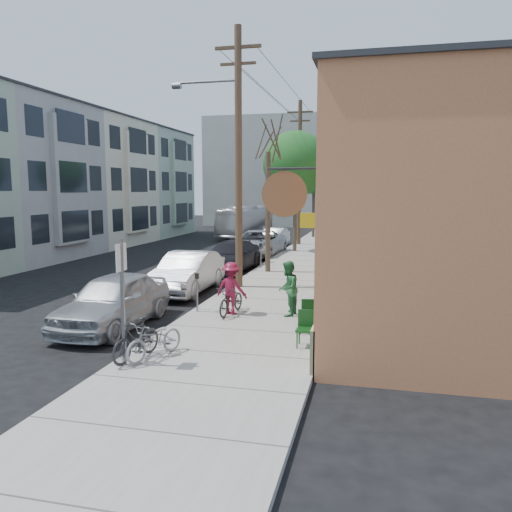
% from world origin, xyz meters
% --- Properties ---
extents(ground, '(120.00, 120.00, 0.00)m').
position_xyz_m(ground, '(0.00, 0.00, 0.00)').
color(ground, black).
extents(sidewalk, '(4.50, 58.00, 0.15)m').
position_xyz_m(sidewalk, '(4.25, 11.00, 0.07)').
color(sidewalk, '#9E9A92').
rests_on(sidewalk, ground).
extents(cafe_building, '(6.60, 20.20, 6.61)m').
position_xyz_m(cafe_building, '(8.99, 4.99, 3.30)').
color(cafe_building, '#B76C43').
rests_on(cafe_building, ground).
extents(apartment_row, '(6.30, 32.00, 9.00)m').
position_xyz_m(apartment_row, '(-11.85, 14.00, 4.50)').
color(apartment_row, '#9AB195').
rests_on(apartment_row, ground).
extents(end_cap_building, '(18.00, 8.00, 12.00)m').
position_xyz_m(end_cap_building, '(-2.00, 42.00, 6.00)').
color(end_cap_building, '#9B9C97').
rests_on(end_cap_building, ground).
extents(sign_post, '(0.07, 0.45, 2.80)m').
position_xyz_m(sign_post, '(2.35, -5.28, 1.83)').
color(sign_post, slate).
rests_on(sign_post, sidewalk).
extents(parking_meter_near, '(0.14, 0.14, 1.24)m').
position_xyz_m(parking_meter_near, '(2.25, -0.31, 0.98)').
color(parking_meter_near, slate).
rests_on(parking_meter_near, sidewalk).
extents(parking_meter_far, '(0.14, 0.14, 1.24)m').
position_xyz_m(parking_meter_far, '(2.25, 8.83, 0.98)').
color(parking_meter_far, slate).
rests_on(parking_meter_far, sidewalk).
extents(utility_pole_near, '(3.57, 0.28, 10.00)m').
position_xyz_m(utility_pole_near, '(2.39, 4.02, 5.41)').
color(utility_pole_near, '#503A28').
rests_on(utility_pole_near, sidewalk).
extents(utility_pole_far, '(1.80, 0.28, 10.00)m').
position_xyz_m(utility_pole_far, '(2.45, 20.29, 5.34)').
color(utility_pole_far, '#503A28').
rests_on(utility_pole_far, sidewalk).
extents(tree_bare, '(0.24, 0.24, 5.59)m').
position_xyz_m(tree_bare, '(2.80, 7.93, 2.94)').
color(tree_bare, '#44392C').
rests_on(tree_bare, sidewalk).
extents(tree_leafy_mid, '(4.07, 4.07, 7.50)m').
position_xyz_m(tree_leafy_mid, '(2.80, 16.20, 5.60)').
color(tree_leafy_mid, '#44392C').
rests_on(tree_leafy_mid, sidewalk).
extents(tree_leafy_far, '(3.74, 3.74, 7.27)m').
position_xyz_m(tree_leafy_far, '(2.80, 26.02, 5.54)').
color(tree_leafy_far, '#44392C').
rests_on(tree_leafy_far, sidewalk).
extents(patio_chair_a, '(0.57, 0.57, 0.88)m').
position_xyz_m(patio_chair_a, '(6.01, -1.87, 0.59)').
color(patio_chair_a, '#103912').
rests_on(patio_chair_a, sidewalk).
extents(patio_chair_b, '(0.51, 0.51, 0.88)m').
position_xyz_m(patio_chair_b, '(6.10, -3.09, 0.59)').
color(patio_chair_b, '#103912').
rests_on(patio_chair_b, sidewalk).
extents(patron_grey, '(0.66, 0.77, 1.80)m').
position_xyz_m(patron_grey, '(6.09, 1.22, 1.05)').
color(patron_grey, gray).
rests_on(patron_grey, sidewalk).
extents(patron_green, '(0.72, 0.88, 1.69)m').
position_xyz_m(patron_green, '(5.13, -0.14, 1.00)').
color(patron_green, '#2C703B').
rests_on(patron_green, sidewalk).
extents(cyclist, '(1.18, 0.87, 1.63)m').
position_xyz_m(cyclist, '(3.39, -0.34, 0.97)').
color(cyclist, maroon).
rests_on(cyclist, sidewalk).
extents(cyclist_bike, '(0.80, 1.75, 0.89)m').
position_xyz_m(cyclist_bike, '(3.39, -0.34, 0.59)').
color(cyclist_bike, black).
rests_on(cyclist_bike, sidewalk).
extents(parked_bike_a, '(0.81, 1.64, 0.95)m').
position_xyz_m(parked_bike_a, '(2.46, -4.91, 0.62)').
color(parked_bike_a, black).
rests_on(parked_bike_a, sidewalk).
extents(parked_bike_b, '(1.15, 1.78, 0.88)m').
position_xyz_m(parked_bike_b, '(2.83, -4.72, 0.59)').
color(parked_bike_b, gray).
rests_on(parked_bike_b, sidewalk).
extents(car_0, '(1.91, 4.69, 1.59)m').
position_xyz_m(car_0, '(0.31, -2.11, 0.80)').
color(car_0, '#ADB0B5').
rests_on(car_0, ground).
extents(car_1, '(1.70, 4.79, 1.57)m').
position_xyz_m(car_1, '(0.60, 3.12, 0.79)').
color(car_1, '#BABCC2').
rests_on(car_1, ground).
extents(car_2, '(2.40, 5.19, 1.47)m').
position_xyz_m(car_2, '(0.80, 8.54, 0.73)').
color(car_2, black).
rests_on(car_2, ground).
extents(car_3, '(2.90, 5.73, 1.55)m').
position_xyz_m(car_3, '(0.80, 14.37, 0.78)').
color(car_3, '#B6B7BE').
rests_on(car_3, ground).
extents(car_4, '(1.63, 4.04, 1.30)m').
position_xyz_m(car_4, '(0.80, 19.64, 0.65)').
color(car_4, gray).
rests_on(car_4, ground).
extents(bus, '(2.75, 9.62, 2.65)m').
position_xyz_m(bus, '(-3.03, 26.49, 1.32)').
color(bus, silver).
rests_on(bus, ground).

